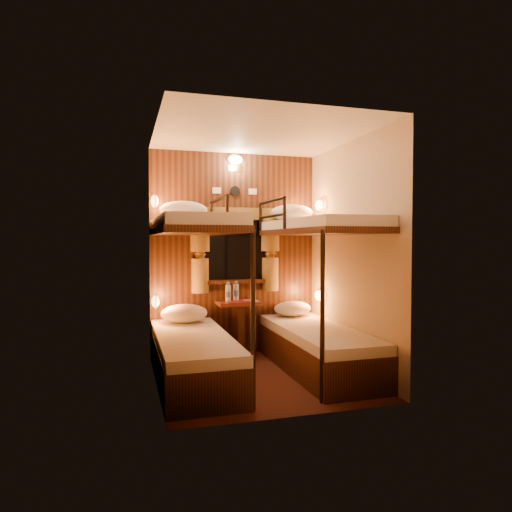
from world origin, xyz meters
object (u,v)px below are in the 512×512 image
object	(u,v)px
bunk_left	(193,323)
bunk_right	(317,317)
table	(238,321)
bottle_right	(236,292)
bottle_left	(228,293)

from	to	relation	value
bunk_left	bunk_right	world-z (taller)	same
bunk_right	table	bearing A→B (deg)	129.67
bunk_right	bottle_right	distance (m)	1.09
bunk_left	table	bearing A→B (deg)	50.33
bunk_right	bottle_right	size ratio (longest dim) A/B	8.16
bunk_left	bunk_right	size ratio (longest dim) A/B	1.00
bottle_left	table	bearing A→B (deg)	6.28
bunk_right	bottle_right	xyz separation A→B (m)	(-0.66, 0.84, 0.19)
bunk_left	table	size ratio (longest dim) A/B	2.90
bottle_left	bunk_left	bearing A→B (deg)	-124.17
bunk_right	table	size ratio (longest dim) A/B	2.90
bunk_right	bottle_left	xyz separation A→B (m)	(-0.77, 0.77, 0.19)
table	bottle_left	size ratio (longest dim) A/B	2.87
table	bottle_left	world-z (taller)	bottle_left
table	bottle_left	distance (m)	0.36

